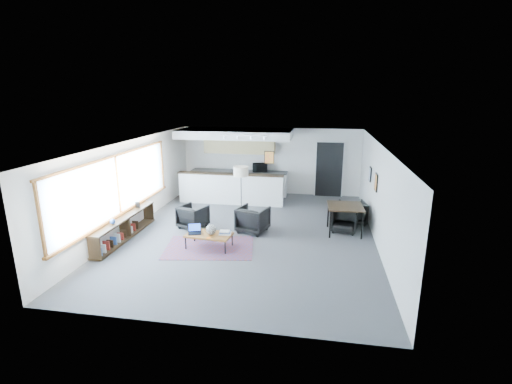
% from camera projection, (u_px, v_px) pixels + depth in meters
% --- Properties ---
extents(room, '(7.02, 9.02, 2.62)m').
position_uv_depth(room, '(249.00, 189.00, 10.38)').
color(room, '#47474A').
rests_on(room, ground).
extents(window, '(0.10, 5.95, 1.66)m').
position_uv_depth(window, '(118.00, 187.00, 10.05)').
color(window, '#8CBFFF').
rests_on(window, room).
extents(console, '(0.35, 3.00, 0.80)m').
position_uv_depth(console, '(124.00, 228.00, 10.17)').
color(console, black).
rests_on(console, floor).
extents(kitchenette, '(4.20, 1.96, 2.60)m').
position_uv_depth(kitchenette, '(236.00, 162.00, 14.08)').
color(kitchenette, white).
rests_on(kitchenette, floor).
extents(doorway, '(1.10, 0.12, 2.15)m').
position_uv_depth(doorway, '(329.00, 169.00, 14.26)').
color(doorway, black).
rests_on(doorway, room).
extents(track_light, '(1.60, 0.07, 0.15)m').
position_uv_depth(track_light, '(244.00, 136.00, 12.25)').
color(track_light, silver).
rests_on(track_light, room).
extents(wall_art_lower, '(0.03, 0.38, 0.48)m').
position_uv_depth(wall_art_lower, '(376.00, 182.00, 10.12)').
color(wall_art_lower, black).
rests_on(wall_art_lower, room).
extents(wall_art_upper, '(0.03, 0.34, 0.44)m').
position_uv_depth(wall_art_upper, '(370.00, 174.00, 11.37)').
color(wall_art_upper, black).
rests_on(wall_art_upper, room).
extents(kilim_rug, '(2.48, 1.88, 0.01)m').
position_uv_depth(kilim_rug, '(209.00, 247.00, 9.70)').
color(kilim_rug, '#552F42').
rests_on(kilim_rug, floor).
extents(coffee_table, '(1.23, 0.74, 0.38)m').
position_uv_depth(coffee_table, '(209.00, 235.00, 9.60)').
color(coffee_table, brown).
rests_on(coffee_table, floor).
extents(laptop, '(0.40, 0.36, 0.24)m').
position_uv_depth(laptop, '(195.00, 230.00, 9.67)').
color(laptop, black).
rests_on(laptop, coffee_table).
extents(ceramic_pot, '(0.27, 0.27, 0.27)m').
position_uv_depth(ceramic_pot, '(211.00, 229.00, 9.54)').
color(ceramic_pot, gray).
rests_on(ceramic_pot, coffee_table).
extents(book_stack, '(0.32, 0.27, 0.09)m').
position_uv_depth(book_stack, '(225.00, 232.00, 9.58)').
color(book_stack, silver).
rests_on(book_stack, coffee_table).
extents(coaster, '(0.11, 0.11, 0.01)m').
position_uv_depth(coaster, '(209.00, 238.00, 9.34)').
color(coaster, '#E5590C').
rests_on(coaster, coffee_table).
extents(armchair_left, '(0.92, 0.89, 0.75)m').
position_uv_depth(armchair_left, '(193.00, 215.00, 11.06)').
color(armchair_left, black).
rests_on(armchair_left, floor).
extents(armchair_right, '(0.97, 0.94, 0.82)m').
position_uv_depth(armchair_right, '(253.00, 218.00, 10.72)').
color(armchair_right, black).
rests_on(armchair_right, floor).
extents(floor_lamp, '(0.50, 0.50, 1.65)m').
position_uv_depth(floor_lamp, '(241.00, 173.00, 11.80)').
color(floor_lamp, black).
rests_on(floor_lamp, floor).
extents(dining_table, '(1.02, 1.02, 0.82)m').
position_uv_depth(dining_table, '(345.00, 208.00, 10.52)').
color(dining_table, black).
rests_on(dining_table, floor).
extents(dining_chair_near, '(0.69, 0.66, 0.62)m').
position_uv_depth(dining_chair_near, '(345.00, 221.00, 10.75)').
color(dining_chair_near, black).
rests_on(dining_chair_near, floor).
extents(dining_chair_far, '(0.73, 0.70, 0.65)m').
position_uv_depth(dining_chair_far, '(353.00, 213.00, 11.44)').
color(dining_chair_far, black).
rests_on(dining_chair_far, floor).
extents(microwave, '(0.61, 0.40, 0.39)m').
position_uv_depth(microwave, '(260.00, 167.00, 14.43)').
color(microwave, black).
rests_on(microwave, kitchenette).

